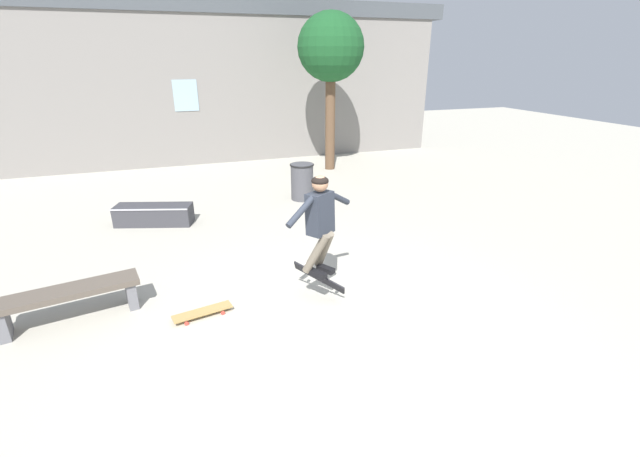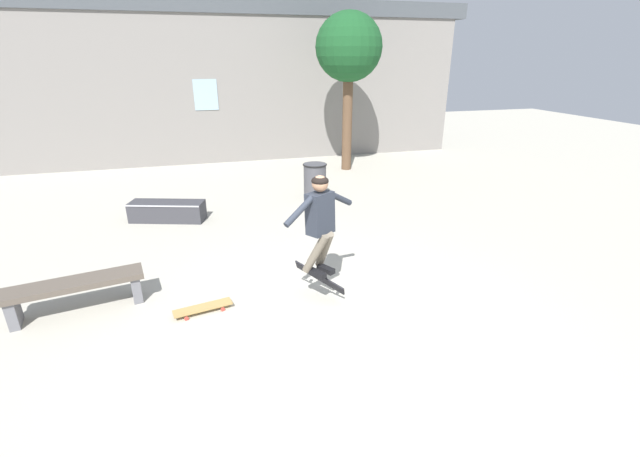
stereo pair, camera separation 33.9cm
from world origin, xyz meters
The scene contains 9 objects.
ground_plane centered at (0.00, 0.00, 0.00)m, with size 40.00×40.00×0.00m, color #B2AD9E.
building_backdrop centered at (0.00, 9.95, 2.50)m, with size 15.25×0.52×5.63m.
tree_right centered at (2.88, 7.86, 3.36)m, with size 1.86×1.86×4.36m.
park_bench centered at (-3.11, 1.39, 0.34)m, with size 1.73×0.69×0.46m.
skate_ledge centered at (-2.13, 4.69, 0.20)m, with size 1.58×0.91×0.40m.
trash_bin centered at (1.21, 5.28, 0.45)m, with size 0.57×0.57×0.86m.
skater centered at (0.07, 0.76, 1.26)m, with size 1.09×0.69×1.37m.
skateboard_flipping centered at (0.10, 0.86, 0.32)m, with size 0.60×0.68×0.41m.
skateboard_resting centered at (-1.51, 0.92, 0.07)m, with size 0.79×0.33×0.08m.
Camera 1 is at (-1.64, -4.13, 3.19)m, focal length 24.00 mm.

